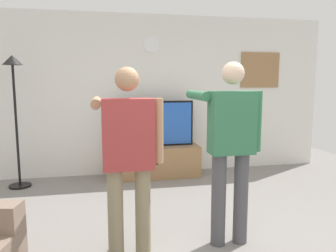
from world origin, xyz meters
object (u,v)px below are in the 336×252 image
(person_standing_nearer_lamp, at_px, (128,151))
(person_standing_nearer_couch, at_px, (231,143))
(television, at_px, (154,124))
(floor_lamp, at_px, (14,94))
(framed_picture, at_px, (260,70))
(wall_clock, at_px, (151,45))
(tv_stand, at_px, (155,162))

(person_standing_nearer_lamp, relative_size, person_standing_nearer_couch, 0.97)
(person_standing_nearer_lamp, bearing_deg, person_standing_nearer_couch, 2.70)
(television, height_order, floor_lamp, floor_lamp)
(floor_lamp, distance_m, person_standing_nearer_lamp, 2.76)
(person_standing_nearer_couch, bearing_deg, framed_picture, 58.70)
(wall_clock, relative_size, person_standing_nearer_lamp, 0.15)
(wall_clock, xyz_separation_m, framed_picture, (1.99, 0.00, -0.41))
(television, xyz_separation_m, person_standing_nearer_lamp, (-0.61, -2.47, 0.09))
(floor_lamp, bearing_deg, person_standing_nearer_couch, -42.53)
(wall_clock, bearing_deg, person_standing_nearer_couch, -82.19)
(floor_lamp, height_order, person_standing_nearer_lamp, floor_lamp)
(television, relative_size, person_standing_nearer_couch, 0.74)
(tv_stand, bearing_deg, framed_picture, 8.45)
(framed_picture, relative_size, person_standing_nearer_couch, 0.41)
(wall_clock, bearing_deg, person_standing_nearer_lamp, -102.78)
(tv_stand, height_order, wall_clock, wall_clock)
(wall_clock, xyz_separation_m, person_standing_nearer_lamp, (-0.61, -2.71, -1.22))
(tv_stand, xyz_separation_m, framed_picture, (1.99, 0.30, 1.53))
(television, distance_m, framed_picture, 2.19)
(floor_lamp, bearing_deg, television, 4.57)
(wall_clock, height_order, person_standing_nearer_lamp, wall_clock)
(framed_picture, height_order, person_standing_nearer_couch, framed_picture)
(television, xyz_separation_m, floor_lamp, (-2.09, -0.17, 0.51))
(wall_clock, distance_m, framed_picture, 2.03)
(framed_picture, bearing_deg, television, -172.87)
(framed_picture, bearing_deg, person_standing_nearer_couch, -121.30)
(tv_stand, relative_size, wall_clock, 5.70)
(television, bearing_deg, floor_lamp, -175.43)
(floor_lamp, bearing_deg, framed_picture, 5.82)
(floor_lamp, bearing_deg, wall_clock, 11.11)
(tv_stand, bearing_deg, person_standing_nearer_couch, -81.25)
(tv_stand, xyz_separation_m, wall_clock, (0.00, 0.29, 1.94))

